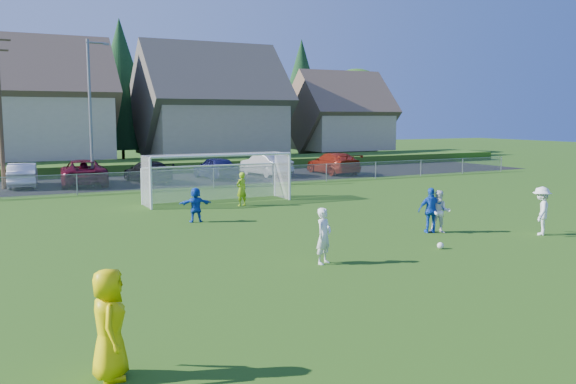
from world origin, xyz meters
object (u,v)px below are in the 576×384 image
player_white_c (541,211)px  car_g (333,163)px  referee (109,324)px  car_e (216,168)px  player_white_b (440,212)px  soccer_ball (440,246)px  player_blue_b (196,205)px  car_c (84,172)px  player_blue_a (431,210)px  goalkeeper (242,189)px  car_d (148,172)px  car_f (266,165)px  car_b (23,175)px  player_white_a (324,236)px  soccer_goal (216,170)px

player_white_c → car_g: 24.71m
referee → car_e: (12.90, 30.03, -0.16)m
player_white_b → car_e: bearing=131.6°
soccer_ball → player_blue_b: bearing=122.9°
referee → player_white_b: 15.44m
car_c → car_g: bearing=-175.9°
player_blue_a → player_white_b: bearing=171.8°
player_blue_a → car_c: (-9.14, 22.55, -0.04)m
player_blue_b → goalkeeper: 4.85m
player_white_c → car_d: bearing=-109.2°
car_e → car_c: bearing=-4.9°
player_blue_b → car_g: bearing=-125.5°
player_white_b → car_g: bearing=108.6°
car_f → car_g: size_ratio=0.90×
player_white_c → car_g: bearing=-141.2°
car_b → player_white_a: bearing=110.5°
car_c → soccer_goal: size_ratio=0.79×
car_g → player_white_c: bearing=79.5°
car_b → soccer_ball: bearing=119.4°
player_blue_b → soccer_goal: soccer_goal is taller
car_c → car_d: car_c is taller
car_b → soccer_goal: 14.32m
car_c → goalkeeper: bearing=119.0°
referee → player_white_b: (13.50, 7.49, -0.14)m
car_c → car_g: (18.10, -0.62, -0.01)m
referee → soccer_goal: 21.17m
car_f → player_white_a: bearing=63.4°
soccer_ball → goalkeeper: size_ratio=0.13×
soccer_ball → goalkeeper: goalkeeper is taller
car_f → car_d: bearing=-2.6°
soccer_ball → player_white_c: (4.92, 0.21, 0.78)m
referee → player_white_c: (16.58, 5.51, -0.04)m
soccer_ball → player_blue_b: (-5.57, 8.60, 0.61)m
player_white_a → soccer_ball: bearing=-29.4°
player_blue_b → car_f: 19.91m
player_white_a → car_e: size_ratio=0.37×
soccer_goal → car_c: bearing=113.9°
player_white_b → car_f: car_f is taller
referee → car_g: 36.97m
player_white_b → player_blue_b: size_ratio=1.11×
player_white_c → player_blue_a: player_white_c is taller
goalkeeper → soccer_goal: soccer_goal is taller
soccer_ball → car_g: 26.47m
player_white_b → player_blue_b: bearing=179.2°
player_white_c → car_b: size_ratio=0.39×
soccer_ball → player_white_a: player_white_a is taller
referee → player_white_c: 17.47m
player_blue_b → car_c: bearing=-72.7°
player_white_a → soccer_goal: (1.77, 13.87, 0.79)m
car_c → car_f: 12.93m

